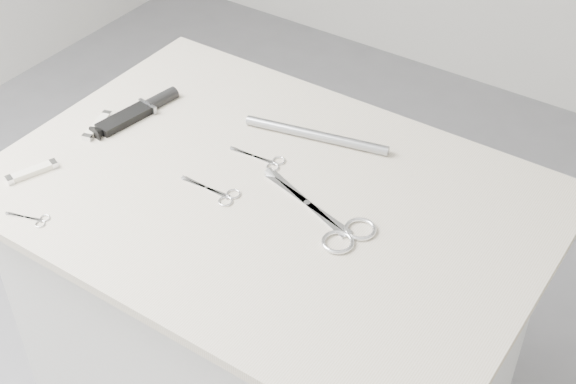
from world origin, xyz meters
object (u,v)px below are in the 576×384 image
Objects in this scene: large_shears at (334,224)px; pocket_knife_a at (97,125)px; plinth at (272,355)px; pocket_knife_b at (32,171)px; tiny_scissors at (33,219)px; sheathed_knife at (141,110)px; embroidery_scissors_a at (219,193)px; metal_rail at (316,135)px; embroidery_scissors_b at (266,160)px.

pocket_knife_a reaches higher than large_shears.
plinth is 0.65m from pocket_knife_b.
tiny_scissors is 0.41× the size of sheathed_knife.
pocket_knife_a is 0.99× the size of pocket_knife_b.
embroidery_scissors_a is at bearing 28.64° from tiny_scissors.
tiny_scissors is (-0.30, -0.29, 0.47)m from plinth.
sheathed_knife is 1.99× the size of pocket_knife_b.
tiny_scissors is (-0.23, -0.24, -0.00)m from embroidery_scissors_a.
metal_rail is (-0.02, 0.18, 0.48)m from plinth.
metal_rail is at bearing -61.06° from sheathed_knife.
tiny_scissors is (-0.44, -0.28, -0.00)m from large_shears.
embroidery_scissors_b is 0.44m from tiny_scissors.
metal_rail is (0.28, 0.48, 0.01)m from tiny_scissors.
plinth is at bearing 26.87° from tiny_scissors.
metal_rail reaches higher than tiny_scissors.
tiny_scissors is at bearing -175.02° from pocket_knife_a.
sheathed_knife and metal_rail have the same top height.
embroidery_scissors_b is at bearing -89.94° from pocket_knife_a.
embroidery_scissors_a and tiny_scissors have the same top height.
pocket_knife_b is 0.34× the size of metal_rail.
pocket_knife_a is 0.18m from pocket_knife_b.
embroidery_scissors_b is 1.41× the size of tiny_scissors.
large_shears is 1.28× the size of sheathed_knife.
large_shears is 0.25m from metal_rail.
plinth is 0.48m from embroidery_scissors_b.
pocket_knife_a reaches higher than plinth.
large_shears is 0.57m from pocket_knife_b.
pocket_knife_a is (-0.40, -0.03, 0.48)m from plinth.
embroidery_scissors_a is 1.48× the size of tiny_scissors.
pocket_knife_a is 0.44m from metal_rail.
embroidery_scissors_a is at bearing -142.01° from plinth.
pocket_knife_a is at bearing -175.86° from plinth.
plinth is 0.49m from large_shears.
embroidery_scissors_b is (0.01, 0.13, -0.00)m from embroidery_scissors_a.
pocket_knife_a is (-0.04, -0.09, -0.00)m from sheathed_knife.
tiny_scissors is at bearing -110.54° from pocket_knife_b.
sheathed_knife is at bearing -160.30° from metal_rail.
plinth is 7.99× the size of embroidery_scissors_b.
pocket_knife_b is at bearing -178.16° from sheathed_knife.
pocket_knife_a is at bearing 165.77° from sheathed_knife.
embroidery_scissors_a is at bearing -151.17° from large_shears.
metal_rail is (0.38, 0.21, 0.00)m from pocket_knife_a.
tiny_scissors is at bearing -130.49° from large_shears.
pocket_knife_a is (-0.33, 0.03, 0.00)m from embroidery_scissors_a.
embroidery_scissors_b and tiny_scissors have the same top height.
sheathed_knife is at bearing 177.70° from embroidery_scissors_b.
embroidery_scissors_a is 0.36m from pocket_knife_b.
large_shears is at bearing -48.95° from pocket_knife_b.
pocket_knife_b is (-0.40, -0.21, 0.48)m from plinth.
tiny_scissors is 0.82× the size of pocket_knife_a.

